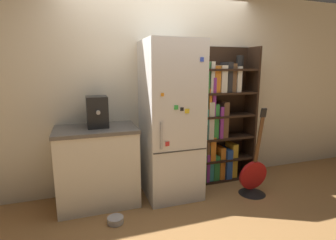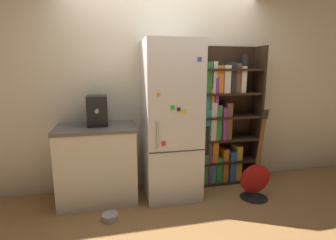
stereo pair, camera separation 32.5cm
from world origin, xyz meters
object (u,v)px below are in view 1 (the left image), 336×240
Objects in this scene: espresso_machine at (97,112)px; pet_bowl at (115,220)px; bookshelf at (218,121)px; guitar at (253,181)px; refrigerator at (171,120)px.

pet_bowl is (0.09, -0.54, -1.06)m from espresso_machine.
guitar is (0.22, -0.57, -0.69)m from bookshelf.
bookshelf is 1.66m from espresso_machine.
bookshelf is at bearing 110.66° from guitar.
espresso_machine is at bearing 174.73° from refrigerator.
pet_bowl is (-1.54, -0.67, -0.82)m from bookshelf.
bookshelf is at bearing 14.85° from refrigerator.
guitar is at bearing -13.63° from espresso_machine.
refrigerator is 1.32m from guitar.
espresso_machine reaches higher than guitar.
bookshelf is 10.99× the size of pet_bowl.
refrigerator reaches higher than pet_bowl.
refrigerator is at bearing -5.27° from espresso_machine.
bookshelf reaches higher than espresso_machine.
bookshelf is at bearing 23.38° from pet_bowl.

